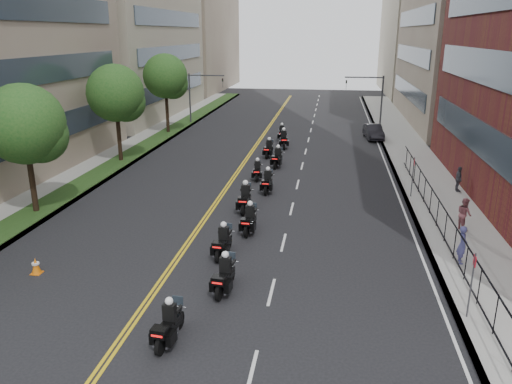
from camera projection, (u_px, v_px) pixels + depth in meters
ground at (152, 362)px, 15.69m from camera, size 160.00×160.00×0.00m
sidewalk_right at (419, 169)px, 37.51m from camera, size 4.00×90.00×0.15m
sidewalk_left at (117, 158)px, 40.91m from camera, size 4.00×90.00×0.15m
grass_strip at (126, 157)px, 40.77m from camera, size 2.00×90.00×0.04m
building_right_far at (435, 13)px, 82.12m from camera, size 15.00×28.00×26.00m
building_left_far at (180, 14)px, 88.29m from camera, size 16.00×28.00×26.00m
iron_fence at (441, 219)px, 25.15m from camera, size 0.05×28.00×1.50m
street_trees at (84, 108)px, 33.21m from camera, size 4.40×38.40×7.98m
traffic_signal_right at (373, 94)px, 52.76m from camera, size 4.09×0.20×5.60m
traffic_signal_left at (198, 91)px, 55.46m from camera, size 4.09×0.20×5.60m
motorcycle_0 at (169, 325)px, 16.53m from camera, size 0.61×2.19×1.62m
motorcycle_1 at (225, 276)px, 19.80m from camera, size 0.64×2.29×1.69m
motorcycle_2 at (223, 243)px, 22.97m from camera, size 0.61×2.25×1.66m
motorcycle_3 at (250, 220)px, 25.71m from camera, size 0.58×2.28×1.68m
motorcycle_4 at (245, 199)px, 28.76m from camera, size 0.58×2.48×1.83m
motorcycle_5 at (268, 182)px, 32.22m from camera, size 0.53×2.27×1.68m
motorcycle_6 at (257, 171)px, 35.04m from camera, size 0.55×2.09×1.54m
motorcycle_7 at (278, 158)px, 38.28m from camera, size 0.69×2.34×1.73m
motorcycle_8 at (269, 149)px, 41.33m from camera, size 0.61×2.25×1.66m
motorcycle_9 at (284, 140)px, 44.63m from camera, size 0.75×2.47×1.83m
motorcycle_10 at (282, 133)px, 47.80m from camera, size 0.62×2.28×1.68m
parked_sedan at (373, 132)px, 48.47m from camera, size 1.91×4.34×1.39m
pedestrian_a at (462, 245)px, 21.90m from camera, size 0.43×0.64×1.73m
pedestrian_b at (464, 214)px, 25.66m from camera, size 0.85×0.97×1.70m
pedestrian_c at (459, 179)px, 31.84m from camera, size 0.46×0.98×1.64m
traffic_cone at (36, 266)px, 21.38m from camera, size 0.43×0.43×0.72m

